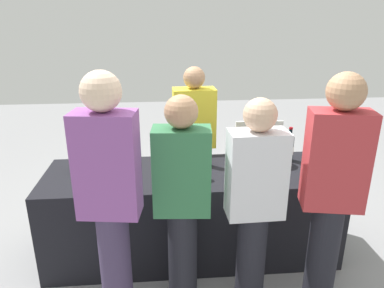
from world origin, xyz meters
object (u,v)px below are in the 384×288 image
(wine_bottle_0, at_px, (75,159))
(wine_bottle_2, at_px, (207,154))
(wine_glass_0, at_px, (99,171))
(wine_glass_1, at_px, (166,170))
(wine_bottle_1, at_px, (108,158))
(ice_bucket, at_px, (273,153))
(guest_0, at_px, (110,198))
(wine_glass_2, at_px, (203,168))
(wine_glass_3, at_px, (232,167))
(guest_3, at_px, (331,192))
(menu_board, at_px, (257,162))
(guest_2, at_px, (254,204))
(wine_bottle_4, at_px, (289,148))
(guest_1, at_px, (182,201))
(wine_glass_4, at_px, (263,166))
(wine_bottle_3, at_px, (250,153))
(server_pouring, at_px, (194,139))

(wine_bottle_0, bearing_deg, wine_bottle_2, 0.91)
(wine_glass_0, xyz_separation_m, wine_glass_1, (0.52, -0.04, 0.00))
(wine_bottle_1, relative_size, wine_glass_1, 1.96)
(wine_bottle_2, distance_m, ice_bucket, 0.58)
(guest_0, bearing_deg, wine_bottle_2, 58.58)
(wine_glass_0, xyz_separation_m, wine_glass_2, (0.81, 0.02, -0.01))
(wine_glass_3, height_order, guest_3, guest_3)
(wine_glass_0, distance_m, ice_bucket, 1.49)
(guest_3, bearing_deg, menu_board, 102.10)
(wine_bottle_1, bearing_deg, guest_2, -37.35)
(wine_bottle_4, height_order, ice_bucket, wine_bottle_4)
(wine_bottle_0, height_order, wine_bottle_4, wine_bottle_4)
(wine_glass_0, distance_m, menu_board, 1.90)
(wine_bottle_2, relative_size, menu_board, 0.33)
(wine_glass_3, height_order, guest_1, guest_1)
(wine_bottle_1, xyz_separation_m, ice_bucket, (1.43, 0.02, -0.00))
(wine_bottle_0, bearing_deg, guest_3, -25.60)
(wine_bottle_1, relative_size, wine_glass_4, 2.01)
(guest_1, bearing_deg, wine_bottle_4, 43.27)
(wine_bottle_0, height_order, wine_bottle_3, wine_bottle_3)
(guest_0, relative_size, menu_board, 1.83)
(wine_bottle_2, height_order, guest_1, guest_1)
(wine_glass_2, height_order, menu_board, menu_board)
(wine_bottle_3, distance_m, ice_bucket, 0.21)
(wine_bottle_3, bearing_deg, wine_glass_4, -82.07)
(wine_bottle_0, height_order, wine_glass_4, wine_bottle_0)
(wine_glass_2, bearing_deg, wine_glass_0, -178.85)
(wine_glass_0, bearing_deg, wine_glass_2, 1.15)
(wine_bottle_4, xyz_separation_m, wine_glass_3, (-0.58, -0.30, -0.03))
(wine_bottle_1, distance_m, ice_bucket, 1.43)
(wine_bottle_0, xyz_separation_m, wine_glass_1, (0.76, -0.30, -0.00))
(wine_bottle_4, distance_m, guest_0, 1.75)
(wine_glass_2, bearing_deg, guest_2, -63.37)
(wine_glass_4, bearing_deg, wine_glass_1, -177.17)
(wine_bottle_4, height_order, guest_3, guest_3)
(guest_3, bearing_deg, server_pouring, 128.85)
(ice_bucket, height_order, menu_board, ice_bucket)
(wine_bottle_2, bearing_deg, server_pouring, 96.82)
(guest_3, bearing_deg, wine_glass_3, 140.15)
(wine_glass_2, bearing_deg, wine_glass_1, -169.62)
(wine_glass_2, bearing_deg, wine_bottle_2, 74.49)
(wine_glass_3, bearing_deg, wine_glass_4, -7.98)
(wine_bottle_0, height_order, guest_2, guest_2)
(wine_bottle_3, height_order, guest_1, guest_1)
(wine_glass_3, relative_size, guest_2, 0.08)
(wine_bottle_1, height_order, wine_bottle_4, wine_bottle_4)
(wine_glass_0, bearing_deg, wine_glass_4, 0.07)
(wine_bottle_1, xyz_separation_m, wine_glass_4, (1.26, -0.26, -0.00))
(guest_0, bearing_deg, wine_glass_0, 113.01)
(menu_board, bearing_deg, wine_glass_1, -132.73)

